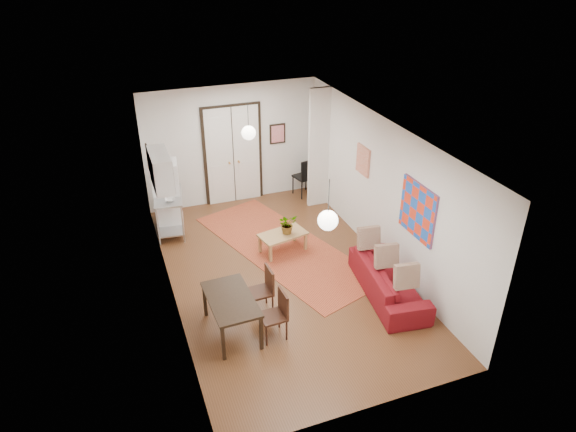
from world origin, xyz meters
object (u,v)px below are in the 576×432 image
object	(u,v)px
fridge	(167,196)
dining_table	(231,302)
sofa	(389,280)
kitchen_counter	(169,208)
dining_chair_far	(271,310)
black_side_chair	(303,172)
dining_chair_near	(258,285)
coffee_table	(283,236)

from	to	relation	value
fridge	dining_table	xyz separation A→B (m)	(0.41, -3.89, -0.19)
sofa	dining_table	world-z (taller)	dining_table
sofa	kitchen_counter	bearing A→B (deg)	50.10
sofa	dining_chair_far	distance (m)	2.38
kitchen_counter	fridge	distance (m)	0.27
sofa	fridge	bearing A→B (deg)	48.89
black_side_chair	sofa	bearing A→B (deg)	76.08
kitchen_counter	dining_chair_near	world-z (taller)	kitchen_counter
kitchen_counter	black_side_chair	world-z (taller)	black_side_chair
dining_table	black_side_chair	xyz separation A→B (m)	(3.07, 4.53, -0.02)
dining_table	kitchen_counter	bearing A→B (deg)	96.32
coffee_table	fridge	world-z (taller)	fridge
fridge	black_side_chair	xyz separation A→B (m)	(3.49, 0.64, -0.21)
kitchen_counter	fridge	world-z (taller)	fridge
sofa	fridge	size ratio (longest dim) A/B	1.32
sofa	dining_chair_far	world-z (taller)	dining_chair_far
sofa	dining_chair_near	xyz separation A→B (m)	(-2.36, 0.44, 0.18)
dining_chair_far	dining_table	bearing A→B (deg)	-115.81
fridge	black_side_chair	distance (m)	3.55
dining_chair_near	kitchen_counter	bearing A→B (deg)	-164.77
dining_chair_near	fridge	bearing A→B (deg)	-165.52
fridge	dining_chair_far	world-z (taller)	fridge
sofa	kitchen_counter	distance (m)	5.04
coffee_table	dining_table	distance (m)	2.65
dining_chair_near	black_side_chair	bearing A→B (deg)	147.01
dining_chair_far	sofa	bearing A→B (deg)	94.51
fridge	black_side_chair	world-z (taller)	fridge
coffee_table	dining_chair_near	distance (m)	1.94
dining_chair_near	dining_chair_far	size ratio (longest dim) A/B	1.00
dining_table	dining_chair_near	xyz separation A→B (m)	(0.60, 0.43, -0.12)
coffee_table	dining_chair_far	distance (m)	2.55
sofa	coffee_table	world-z (taller)	sofa
coffee_table	black_side_chair	size ratio (longest dim) A/B	1.05
coffee_table	kitchen_counter	xyz separation A→B (m)	(-2.06, 1.67, 0.21)
fridge	dining_chair_near	size ratio (longest dim) A/B	1.88
sofa	black_side_chair	xyz separation A→B (m)	(0.11, 4.53, 0.28)
dining_table	dining_chair_far	size ratio (longest dim) A/B	1.48
coffee_table	dining_chair_near	bearing A→B (deg)	-122.68
fridge	dining_table	world-z (taller)	fridge
sofa	fridge	distance (m)	5.17
fridge	black_side_chair	size ratio (longest dim) A/B	1.59
coffee_table	sofa	bearing A→B (deg)	-57.51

